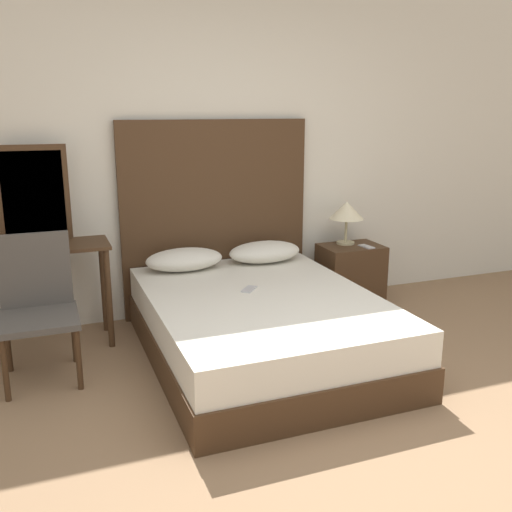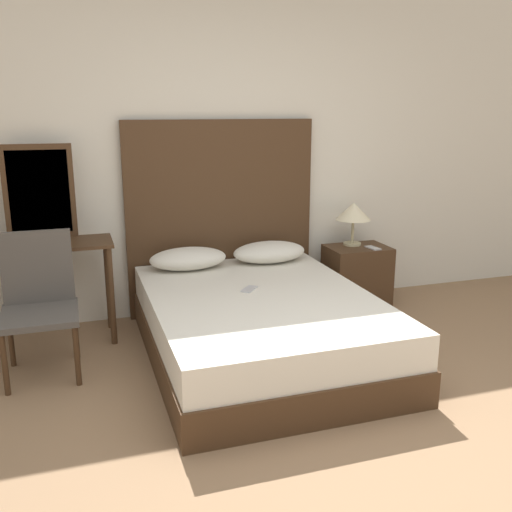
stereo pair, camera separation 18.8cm
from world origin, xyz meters
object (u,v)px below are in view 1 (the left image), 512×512
(bed, at_px, (261,326))
(phone_on_bed, at_px, (249,289))
(nightstand, at_px, (350,275))
(table_lamp, at_px, (347,212))
(phone_on_nightstand, at_px, (366,247))
(chair, at_px, (37,300))
(vanity_desk, at_px, (40,266))

(bed, relative_size, phone_on_bed, 12.72)
(nightstand, distance_m, table_lamp, 0.56)
(bed, relative_size, phone_on_nightstand, 12.83)
(table_lamp, distance_m, chair, 2.63)
(phone_on_bed, relative_size, table_lamp, 0.43)
(phone_on_bed, xyz_separation_m, phone_on_nightstand, (1.27, 0.52, 0.08))
(bed, xyz_separation_m, table_lamp, (1.12, 0.82, 0.60))
(bed, distance_m, phone_on_bed, 0.27)
(phone_on_nightstand, height_order, vanity_desk, vanity_desk)
(phone_on_bed, height_order, nightstand, nightstand)
(nightstand, xyz_separation_m, vanity_desk, (-2.54, -0.02, 0.34))
(phone_on_bed, height_order, phone_on_nightstand, phone_on_nightstand)
(table_lamp, xyz_separation_m, chair, (-2.55, -0.56, -0.32))
(phone_on_bed, bearing_deg, table_lamp, 30.71)
(bed, relative_size, nightstand, 3.75)
(vanity_desk, xyz_separation_m, chair, (-0.03, -0.46, -0.10))
(bed, bearing_deg, table_lamp, 36.28)
(phone_on_bed, xyz_separation_m, nightstand, (1.18, 0.61, -0.19))
(bed, relative_size, chair, 2.20)
(nightstand, distance_m, chair, 2.62)
(chair, bearing_deg, vanity_desk, 85.80)
(phone_on_nightstand, distance_m, vanity_desk, 2.63)
(table_lamp, xyz_separation_m, vanity_desk, (-2.52, -0.10, -0.22))
(nightstand, height_order, phone_on_nightstand, phone_on_nightstand)
(bed, bearing_deg, nightstand, 33.23)
(phone_on_nightstand, xyz_separation_m, chair, (-2.66, -0.38, -0.04))
(bed, xyz_separation_m, vanity_desk, (-1.40, 0.72, 0.38))
(table_lamp, distance_m, phone_on_nightstand, 0.35)
(table_lamp, bearing_deg, phone_on_nightstand, -57.89)
(bed, relative_size, vanity_desk, 2.10)
(table_lamp, bearing_deg, bed, -143.72)
(nightstand, xyz_separation_m, table_lamp, (-0.02, 0.08, 0.56))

